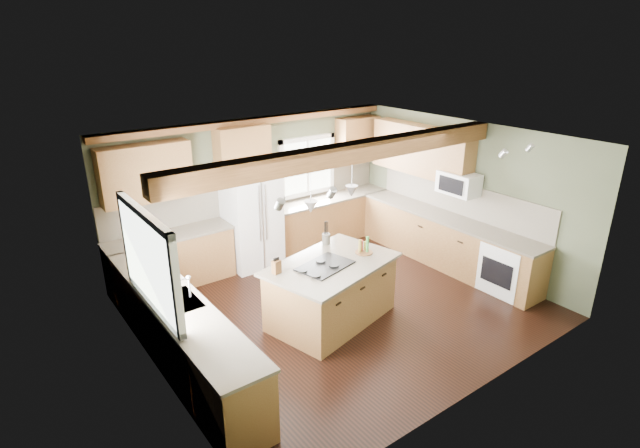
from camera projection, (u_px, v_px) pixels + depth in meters
floor at (339, 306)px, 7.75m from camera, size 5.60×5.60×0.00m
ceiling at (341, 140)px, 6.82m from camera, size 5.60×5.60×0.00m
wall_back at (255, 188)px, 9.16m from camera, size 5.60×0.00×5.60m
wall_left at (150, 282)px, 5.73m from camera, size 0.00×5.00×5.00m
wall_right at (463, 194)px, 8.84m from camera, size 0.00×5.00×5.00m
ceiling_beam at (351, 153)px, 6.70m from camera, size 5.55×0.26×0.26m
soffit_trim at (254, 121)px, 8.64m from camera, size 5.55×0.20×0.10m
backsplash_back at (256, 193)px, 9.18m from camera, size 5.58×0.03×0.58m
backsplash_right at (460, 198)px, 8.90m from camera, size 0.03×3.70×0.58m
base_cab_back_left at (172, 261)px, 8.25m from camera, size 2.02×0.60×0.88m
counter_back_left at (169, 236)px, 8.09m from camera, size 2.06×0.64×0.04m
base_cab_back_right at (329, 220)px, 10.07m from camera, size 2.62×0.60×0.88m
counter_back_right at (329, 198)px, 9.91m from camera, size 2.66×0.64×0.04m
base_cab_left at (180, 335)px, 6.25m from camera, size 0.60×3.70×0.88m
counter_left at (177, 303)px, 6.08m from camera, size 0.64×3.74×0.04m
base_cab_right at (445, 242)px, 9.02m from camera, size 0.60×3.70×0.88m
counter_right at (448, 218)px, 8.85m from camera, size 0.64×3.74×0.04m
upper_cab_back_left at (146, 173)px, 7.69m from camera, size 1.40×0.35×0.90m
upper_cab_over_fridge at (242, 146)px, 8.56m from camera, size 0.96×0.35×0.70m
upper_cab_right at (421, 150)px, 9.18m from camera, size 0.35×2.20×0.90m
upper_cab_back_corner at (357, 140)px, 10.07m from camera, size 0.90×0.35×0.90m
window_left at (147, 260)px, 5.69m from camera, size 0.04×1.60×1.05m
window_back at (307, 166)px, 9.69m from camera, size 1.10×0.04×1.00m
sink at (177, 302)px, 6.08m from camera, size 0.50×0.65×0.03m
faucet at (189, 288)px, 6.13m from camera, size 0.02×0.02×0.28m
dishwasher at (228, 391)px, 5.28m from camera, size 0.60×0.60×0.84m
oven at (508, 268)px, 8.04m from camera, size 0.60×0.72×0.84m
microwave at (459, 183)px, 8.59m from camera, size 0.40×0.70×0.38m
pendant_left at (311, 207)px, 6.42m from camera, size 0.18×0.18×0.16m
pendant_right at (352, 191)px, 7.06m from camera, size 0.18×0.18×0.16m
refrigerator at (252, 218)px, 8.85m from camera, size 0.90×0.74×1.80m
island at (331, 293)px, 7.26m from camera, size 1.97×1.47×0.88m
island_top at (332, 264)px, 7.09m from camera, size 2.12×1.61×0.04m
cooktop at (325, 266)px, 6.98m from camera, size 0.87×0.68×0.02m
knife_block at (277, 267)px, 6.75m from camera, size 0.13×0.10×0.19m
utensil_crock at (326, 239)px, 7.69m from camera, size 0.13×0.13×0.17m
bottle_tray at (364, 245)px, 7.36m from camera, size 0.32×0.32×0.24m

